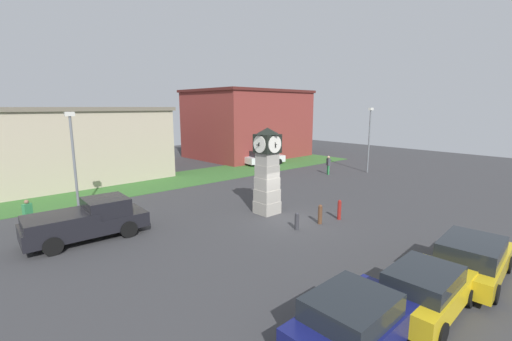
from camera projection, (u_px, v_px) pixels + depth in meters
The scene contains 17 objects.
ground_plane at pixel (288, 221), 18.82m from camera, with size 74.69×74.69×0.00m, color #38383A.
clock_tower at pixel (267, 171), 19.73m from camera, with size 1.56×1.50×5.02m.
bollard_near_tower at pixel (339, 210), 18.96m from camera, with size 0.20×0.20×1.12m.
bollard_mid_row at pixel (320, 214), 18.24m from camera, with size 0.23×0.23×1.06m.
bollard_far_row at pixel (297, 221), 17.41m from camera, with size 0.22×0.22×0.90m.
car_navy_sedan at pixel (355, 320), 8.77m from camera, with size 4.03×2.14×1.55m.
car_near_tower at pixel (425, 289), 10.32m from camera, with size 4.17×2.07×1.49m.
car_by_building at pixel (472, 258), 12.37m from camera, with size 4.73×2.43×1.55m.
car_far_lot at pixel (263, 158), 36.76m from camera, with size 4.57×2.51×1.54m.
pickup_truck at pixel (87, 220), 16.08m from camera, with size 5.37×2.39×1.85m.
pedestrian_near_bench at pixel (328, 164), 31.41m from camera, with size 0.39×0.46×1.73m.
pedestrian_crossing_lot at pixel (28, 213), 17.34m from camera, with size 0.46×0.39×1.57m.
street_lamp_near_road at pixel (74, 156), 19.19m from camera, with size 0.50×0.24×5.90m.
street_lamp_far_side at pixel (369, 135), 31.94m from camera, with size 0.50×0.24×6.08m.
warehouse_blue_far at pixel (69, 143), 29.45m from camera, with size 14.60×11.66×6.14m.
storefront_low_left at pixel (248, 124), 42.57m from camera, with size 13.70×11.06×8.13m.
grass_verge_far at pixel (161, 182), 28.39m from camera, with size 44.81×6.04×0.04m, color #386B2D.
Camera 1 is at (-13.22, -12.32, 6.20)m, focal length 24.00 mm.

